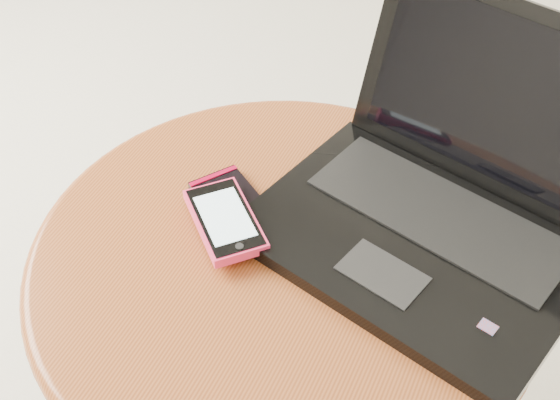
% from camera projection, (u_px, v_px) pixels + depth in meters
% --- Properties ---
extents(table, '(0.59, 0.59, 0.47)m').
position_uv_depth(table, '(283.00, 306.00, 0.92)').
color(table, '#52280E').
rests_on(table, ground).
extents(laptop, '(0.43, 0.40, 0.23)m').
position_uv_depth(laptop, '(440.00, 202.00, 0.85)').
color(laptop, black).
rests_on(laptop, table).
extents(phone_black, '(0.14, 0.12, 0.01)m').
position_uv_depth(phone_black, '(235.00, 206.00, 0.89)').
color(phone_black, black).
rests_on(phone_black, table).
extents(phone_pink, '(0.13, 0.13, 0.01)m').
position_uv_depth(phone_pink, '(225.00, 220.00, 0.86)').
color(phone_pink, '#FF305F').
rests_on(phone_pink, phone_black).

